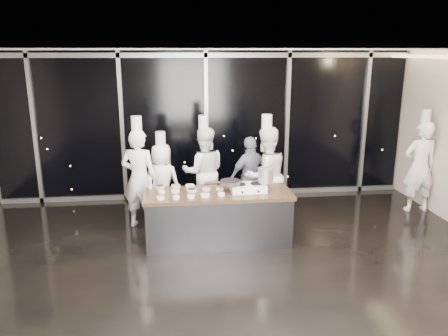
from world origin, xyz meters
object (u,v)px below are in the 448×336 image
(chef_far_left, at_px, (139,178))
(chef_center, at_px, (204,171))
(chef_right, at_px, (265,175))
(stock_pot, at_px, (266,175))
(demo_counter, at_px, (218,217))
(chef_side, at_px, (420,166))
(guest, at_px, (251,177))
(frying_pan, at_px, (230,182))
(stove, at_px, (248,188))
(chef_left, at_px, (162,181))

(chef_far_left, xyz_separation_m, chef_center, (1.22, 0.47, -0.04))
(chef_right, bearing_deg, stock_pot, 54.12)
(demo_counter, distance_m, chef_far_left, 1.70)
(chef_center, xyz_separation_m, chef_right, (1.12, -0.54, 0.04))
(chef_center, distance_m, chef_side, 4.35)
(chef_far_left, xyz_separation_m, guest, (2.13, 0.33, -0.14))
(chef_center, bearing_deg, frying_pan, 104.08)
(frying_pan, distance_m, chef_far_left, 1.80)
(chef_right, bearing_deg, stove, 36.17)
(chef_left, height_order, guest, chef_left)
(frying_pan, relative_size, chef_side, 0.29)
(chef_left, xyz_separation_m, chef_side, (5.16, -0.16, 0.18))
(frying_pan, bearing_deg, chef_far_left, 148.07)
(frying_pan, relative_size, stock_pot, 2.39)
(stove, bearing_deg, chef_right, 57.38)
(demo_counter, xyz_separation_m, chef_right, (0.98, 0.81, 0.48))
(stock_pot, relative_size, chef_center, 0.13)
(chef_left, distance_m, chef_side, 5.16)
(guest, bearing_deg, chef_side, 154.46)
(demo_counter, distance_m, frying_pan, 0.65)
(demo_counter, xyz_separation_m, stove, (0.51, 0.00, 0.51))
(demo_counter, relative_size, chef_side, 1.18)
(stock_pot, bearing_deg, chef_right, 77.82)
(stock_pot, height_order, guest, guest)
(frying_pan, height_order, chef_right, chef_right)
(stock_pot, distance_m, chef_side, 3.56)
(chef_left, height_order, chef_right, chef_right)
(demo_counter, bearing_deg, frying_pan, 1.71)
(stock_pot, height_order, chef_side, chef_side)
(stock_pot, height_order, chef_far_left, chef_far_left)
(guest, bearing_deg, demo_counter, 34.51)
(frying_pan, distance_m, guest, 1.36)
(demo_counter, distance_m, guest, 1.48)
(frying_pan, height_order, guest, guest)
(stove, bearing_deg, guest, 75.40)
(chef_right, distance_m, chef_side, 3.23)
(demo_counter, bearing_deg, chef_center, 96.00)
(chef_far_left, height_order, chef_right, chef_right)
(stove, relative_size, chef_center, 0.30)
(demo_counter, relative_size, chef_left, 1.43)
(stock_pot, bearing_deg, stove, -178.46)
(stove, relative_size, stock_pot, 2.38)
(stock_pot, xyz_separation_m, chef_far_left, (-2.16, 0.87, -0.23))
(stove, height_order, chef_center, chef_center)
(frying_pan, bearing_deg, stock_pot, -2.01)
(chef_left, xyz_separation_m, chef_right, (1.94, -0.43, 0.17))
(guest, bearing_deg, stove, 54.61)
(chef_left, relative_size, guest, 1.08)
(stock_pot, bearing_deg, chef_left, 145.05)
(demo_counter, height_order, stove, stove)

